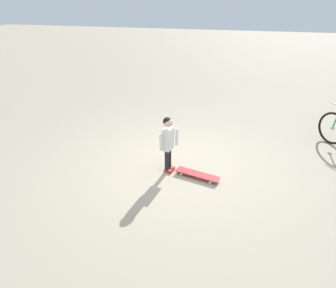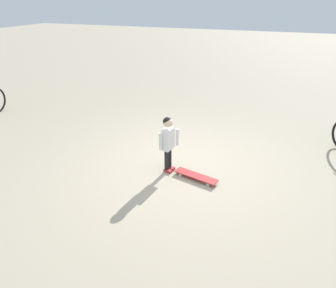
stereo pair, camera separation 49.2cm
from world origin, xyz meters
name	(u,v)px [view 2 (the right image)]	position (x,y,z in m)	size (l,w,h in m)	color
ground_plane	(181,166)	(0.00, 0.00, 0.00)	(50.00, 50.00, 0.00)	tan
child_person	(168,139)	(-0.18, -0.25, 0.66)	(0.27, 0.34, 1.06)	black
skateboard	(196,176)	(0.39, -0.34, 0.06)	(0.82, 0.37, 0.07)	#B22D2D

